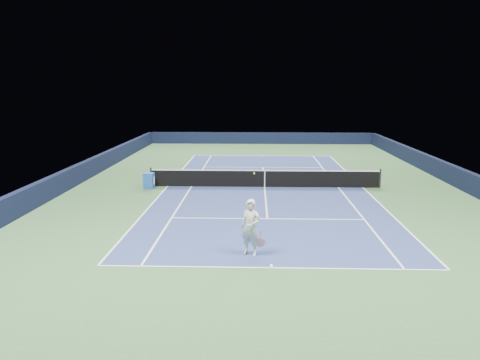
{
  "coord_description": "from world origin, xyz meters",
  "views": [
    {
      "loc": [
        -0.53,
        -25.66,
        5.6
      ],
      "look_at": [
        -1.28,
        -3.0,
        1.0
      ],
      "focal_mm": 35.0,
      "sensor_mm": 36.0,
      "label": 1
    }
  ],
  "objects": [
    {
      "name": "ground",
      "position": [
        0.0,
        0.0,
        0.0
      ],
      "size": [
        40.0,
        40.0,
        0.0
      ],
      "primitive_type": "plane",
      "color": "#325930",
      "rests_on": "ground"
    },
    {
      "name": "wall_far",
      "position": [
        0.0,
        19.82,
        0.55
      ],
      "size": [
        22.0,
        0.35,
        1.1
      ],
      "primitive_type": "cube",
      "color": "black",
      "rests_on": "ground"
    },
    {
      "name": "wall_right",
      "position": [
        10.82,
        0.0,
        0.55
      ],
      "size": [
        0.35,
        40.0,
        1.1
      ],
      "primitive_type": "cube",
      "color": "black",
      "rests_on": "ground"
    },
    {
      "name": "wall_left",
      "position": [
        -10.82,
        0.0,
        0.55
      ],
      "size": [
        0.35,
        40.0,
        1.1
      ],
      "primitive_type": "cube",
      "color": "black",
      "rests_on": "ground"
    },
    {
      "name": "court_surface",
      "position": [
        0.0,
        0.0,
        0.0
      ],
      "size": [
        10.97,
        23.77,
        0.01
      ],
      "primitive_type": "cube",
      "color": "navy",
      "rests_on": "ground"
    },
    {
      "name": "baseline_far",
      "position": [
        0.0,
        11.88,
        0.01
      ],
      "size": [
        10.97,
        0.08,
        0.0
      ],
      "primitive_type": "cube",
      "color": "white",
      "rests_on": "ground"
    },
    {
      "name": "baseline_near",
      "position": [
        0.0,
        -11.88,
        0.01
      ],
      "size": [
        10.97,
        0.08,
        0.0
      ],
      "primitive_type": "cube",
      "color": "white",
      "rests_on": "ground"
    },
    {
      "name": "sideline_doubles_right",
      "position": [
        5.49,
        0.0,
        0.01
      ],
      "size": [
        0.08,
        23.77,
        0.0
      ],
      "primitive_type": "cube",
      "color": "white",
      "rests_on": "ground"
    },
    {
      "name": "sideline_doubles_left",
      "position": [
        -5.49,
        0.0,
        0.01
      ],
      "size": [
        0.08,
        23.77,
        0.0
      ],
      "primitive_type": "cube",
      "color": "white",
      "rests_on": "ground"
    },
    {
      "name": "sideline_singles_right",
      "position": [
        4.12,
        0.0,
        0.01
      ],
      "size": [
        0.08,
        23.77,
        0.0
      ],
      "primitive_type": "cube",
      "color": "white",
      "rests_on": "ground"
    },
    {
      "name": "sideline_singles_left",
      "position": [
        -4.12,
        0.0,
        0.01
      ],
      "size": [
        0.08,
        23.77,
        0.0
      ],
      "primitive_type": "cube",
      "color": "white",
      "rests_on": "ground"
    },
    {
      "name": "service_line_far",
      "position": [
        0.0,
        6.4,
        0.01
      ],
      "size": [
        8.23,
        0.08,
        0.0
      ],
      "primitive_type": "cube",
      "color": "white",
      "rests_on": "ground"
    },
    {
      "name": "service_line_near",
      "position": [
        0.0,
        -6.4,
        0.01
      ],
      "size": [
        8.23,
        0.08,
        0.0
      ],
      "primitive_type": "cube",
      "color": "white",
      "rests_on": "ground"
    },
    {
      "name": "center_service_line",
      "position": [
        0.0,
        0.0,
        0.01
      ],
      "size": [
        0.08,
        12.8,
        0.0
      ],
      "primitive_type": "cube",
      "color": "white",
      "rests_on": "ground"
    },
    {
      "name": "center_mark_far",
      "position": [
        0.0,
        11.73,
        0.01
      ],
      "size": [
        0.08,
        0.3,
        0.0
      ],
      "primitive_type": "cube",
      "color": "white",
      "rests_on": "ground"
    },
    {
      "name": "center_mark_near",
      "position": [
        0.0,
        -11.73,
        0.01
      ],
      "size": [
        0.08,
        0.3,
        0.0
      ],
      "primitive_type": "cube",
      "color": "white",
      "rests_on": "ground"
    },
    {
      "name": "tennis_net",
      "position": [
        0.0,
        0.0,
        0.5
      ],
      "size": [
        12.9,
        0.1,
        1.07
      ],
      "color": "black",
      "rests_on": "ground"
    },
    {
      "name": "sponsor_cube",
      "position": [
        -6.4,
        -0.56,
        0.43
      ],
      "size": [
        0.6,
        0.53,
        0.87
      ],
      "color": "blue",
      "rests_on": "ground"
    },
    {
      "name": "tennis_player",
      "position": [
        -0.66,
        -10.72,
        0.95
      ],
      "size": [
        0.9,
        1.39,
        2.63
      ],
      "color": "silver",
      "rests_on": "ground"
    }
  ]
}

